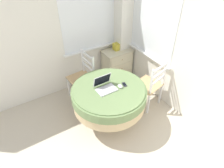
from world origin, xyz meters
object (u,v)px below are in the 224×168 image
object	(u,v)px
round_dining_table	(109,96)
laptop	(105,86)
cell_phone	(124,84)
dining_chair_near_back_window	(83,78)
storage_box	(117,46)
corner_cabinet	(117,64)
dining_chair_near_right_window	(150,85)
computer_mouse	(120,86)

from	to	relation	value
round_dining_table	laptop	size ratio (longest dim) A/B	3.90
cell_phone	dining_chair_near_back_window	bearing A→B (deg)	109.86
cell_phone	storage_box	bearing A→B (deg)	61.30
round_dining_table	corner_cabinet	size ratio (longest dim) A/B	1.76
laptop	dining_chair_near_back_window	size ratio (longest dim) A/B	0.32
dining_chair_near_right_window	dining_chair_near_back_window	bearing A→B (deg)	137.10
round_dining_table	dining_chair_near_right_window	bearing A→B (deg)	-1.21
computer_mouse	cell_phone	bearing A→B (deg)	12.09
computer_mouse	cell_phone	xyz separation A→B (m)	(0.09, 0.02, -0.02)
corner_cabinet	laptop	bearing A→B (deg)	-131.50
laptop	storage_box	bearing A→B (deg)	48.81
dining_chair_near_right_window	round_dining_table	bearing A→B (deg)	178.79
dining_chair_near_back_window	corner_cabinet	size ratio (longest dim) A/B	1.43
computer_mouse	corner_cabinet	xyz separation A→B (m)	(0.70, 1.13, -0.44)
storage_box	dining_chair_near_back_window	bearing A→B (deg)	-164.64
computer_mouse	cell_phone	size ratio (longest dim) A/B	0.77
computer_mouse	dining_chair_near_right_window	xyz separation A→B (m)	(0.69, 0.05, -0.31)
computer_mouse	round_dining_table	bearing A→B (deg)	155.83
storage_box	laptop	bearing A→B (deg)	-131.19
storage_box	corner_cabinet	bearing A→B (deg)	-122.63
cell_phone	dining_chair_near_back_window	xyz separation A→B (m)	(-0.32, 0.89, -0.29)
laptop	computer_mouse	xyz separation A→B (m)	(0.21, -0.10, -0.02)
computer_mouse	storage_box	bearing A→B (deg)	58.26
laptop	corner_cabinet	xyz separation A→B (m)	(0.91, 1.03, -0.46)
laptop	corner_cabinet	world-z (taller)	laptop
round_dining_table	laptop	xyz separation A→B (m)	(-0.05, 0.03, 0.19)
round_dining_table	computer_mouse	bearing A→B (deg)	-24.17
cell_phone	corner_cabinet	world-z (taller)	cell_phone
cell_phone	corner_cabinet	bearing A→B (deg)	61.45
round_dining_table	cell_phone	xyz separation A→B (m)	(0.25, -0.05, 0.15)
laptop	computer_mouse	distance (m)	0.24
cell_phone	dining_chair_near_right_window	distance (m)	0.67
computer_mouse	dining_chair_near_right_window	bearing A→B (deg)	4.39
dining_chair_near_back_window	dining_chair_near_right_window	world-z (taller)	same
round_dining_table	dining_chair_near_right_window	world-z (taller)	dining_chair_near_right_window
laptop	corner_cabinet	size ratio (longest dim) A/B	0.45
round_dining_table	dining_chair_near_back_window	world-z (taller)	dining_chair_near_back_window
dining_chair_near_back_window	round_dining_table	bearing A→B (deg)	-85.34
cell_phone	corner_cabinet	xyz separation A→B (m)	(0.60, 1.11, -0.42)
round_dining_table	dining_chair_near_right_window	distance (m)	0.86
computer_mouse	dining_chair_near_right_window	size ratio (longest dim) A/B	0.10
dining_chair_near_back_window	storage_box	bearing A→B (deg)	15.36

